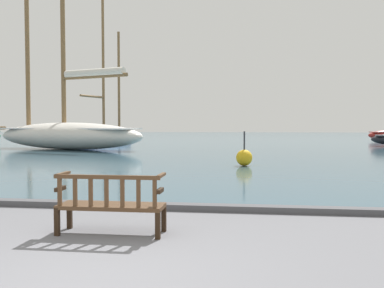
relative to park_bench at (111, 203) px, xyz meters
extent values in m
plane|color=slate|center=(0.35, -1.90, -0.47)|extent=(160.00, 160.00, 0.00)
cube|color=#385666|center=(0.35, 42.10, -0.43)|extent=(100.00, 80.00, 0.08)
cube|color=#4C4C50|center=(0.35, 1.95, -0.41)|extent=(40.00, 0.30, 0.12)
cube|color=black|center=(-0.77, 0.26, -0.26)|extent=(0.07, 0.07, 0.42)
cube|color=black|center=(0.76, 0.26, -0.26)|extent=(0.07, 0.07, 0.42)
cube|color=black|center=(-0.76, -0.19, -0.26)|extent=(0.07, 0.07, 0.42)
cube|color=black|center=(0.77, -0.19, -0.26)|extent=(0.07, 0.07, 0.42)
cube|color=#4C331E|center=(0.00, 0.04, -0.05)|extent=(1.60, 0.52, 0.06)
cube|color=#4C331E|center=(0.00, -0.18, 0.42)|extent=(1.60, 0.05, 0.06)
cube|color=#4C331E|center=(-0.72, -0.18, 0.19)|extent=(0.06, 0.04, 0.41)
cube|color=#4C331E|center=(-0.48, -0.18, 0.19)|extent=(0.06, 0.04, 0.41)
cube|color=#4C331E|center=(-0.24, -0.18, 0.19)|extent=(0.06, 0.04, 0.41)
cube|color=#4C331E|center=(0.00, -0.18, 0.19)|extent=(0.06, 0.04, 0.41)
cube|color=#4C331E|center=(0.24, -0.18, 0.19)|extent=(0.06, 0.04, 0.41)
cube|color=#4C331E|center=(0.48, -0.18, 0.19)|extent=(0.06, 0.04, 0.41)
cube|color=#4C331E|center=(0.72, -0.18, 0.19)|extent=(0.06, 0.04, 0.41)
cube|color=black|center=(-0.77, -0.05, 0.22)|extent=(0.06, 0.30, 0.06)
cube|color=#4C331E|center=(-0.77, 0.04, 0.43)|extent=(0.06, 0.47, 0.04)
cube|color=black|center=(0.77, -0.05, 0.22)|extent=(0.06, 0.30, 0.06)
cube|color=#4C331E|center=(0.77, 0.04, 0.43)|extent=(0.06, 0.47, 0.04)
ellipsoid|color=silver|center=(-9.31, 19.67, 0.46)|extent=(11.44, 6.14, 1.70)
cube|color=white|center=(-9.31, 19.67, 0.93)|extent=(9.95, 5.04, 0.08)
cylinder|color=brown|center=(-9.58, 19.76, 8.43)|extent=(0.29, 0.29, 14.91)
cylinder|color=brown|center=(-7.29, 19.02, 4.12)|extent=(4.64, 1.69, 0.23)
cylinder|color=silver|center=(-7.29, 19.02, 4.35)|extent=(4.26, 1.76, 0.46)
cylinder|color=brown|center=(-12.48, 20.69, 6.28)|extent=(0.29, 0.29, 10.62)
ellipsoid|color=navy|center=(-11.98, 33.78, 0.29)|extent=(5.26, 9.99, 1.37)
cube|color=#516B9E|center=(-11.98, 33.78, 0.67)|extent=(4.31, 8.70, 0.08)
cylinder|color=brown|center=(-11.91, 34.01, 7.05)|extent=(0.26, 0.26, 12.69)
cylinder|color=brown|center=(-12.41, 32.36, 3.81)|extent=(1.20, 3.37, 0.21)
cylinder|color=brown|center=(-11.14, 36.56, 5.68)|extent=(0.26, 0.26, 9.95)
sphere|color=gold|center=(1.91, 10.20, -0.08)|extent=(0.62, 0.62, 0.62)
cylinder|color=#2D2D33|center=(1.91, 10.20, 0.58)|extent=(0.06, 0.06, 0.70)
camera|label=1|loc=(2.05, -6.17, 1.19)|focal=40.00mm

